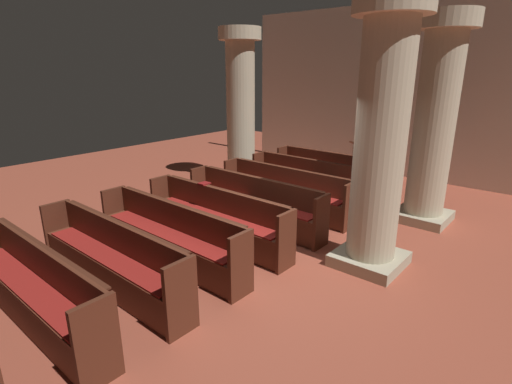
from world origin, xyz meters
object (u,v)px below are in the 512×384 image
(pew_row_1, at_px, (310,180))
(hymn_book, at_px, (204,183))
(pew_row_4, at_px, (216,215))
(lectern, at_px, (359,165))
(pillar_far_side, at_px, (241,105))
(pillar_aisle_rear, at_px, (381,136))
(pew_row_7, at_px, (32,285))
(pew_row_2, at_px, (284,189))
(pillar_aisle_side, at_px, (435,119))
(pew_row_3, at_px, (253,201))
(pew_row_6, at_px, (110,256))
(pew_row_5, at_px, (170,233))
(pew_row_0, at_px, (332,171))

(pew_row_1, relative_size, hymn_book, 16.17)
(pew_row_4, xyz_separation_m, lectern, (0.15, 5.05, -0.03))
(pillar_far_side, distance_m, hymn_book, 3.66)
(pillar_aisle_rear, relative_size, hymn_book, 20.40)
(pew_row_4, relative_size, pew_row_7, 1.00)
(pew_row_2, height_order, pillar_aisle_side, pillar_aisle_side)
(pillar_aisle_side, bearing_deg, pillar_aisle_rear, -90.00)
(hymn_book, bearing_deg, pew_row_2, 74.77)
(hymn_book, bearing_deg, pew_row_3, 58.55)
(pew_row_6, relative_size, pillar_far_side, 0.79)
(pew_row_3, relative_size, pillar_aisle_side, 0.79)
(pew_row_7, distance_m, pillar_aisle_side, 6.87)
(pew_row_4, distance_m, hymn_book, 0.67)
(pew_row_2, xyz_separation_m, pillar_aisle_side, (2.36, 1.38, 1.49))
(pew_row_6, bearing_deg, pillar_aisle_side, 65.95)
(pillar_far_side, distance_m, pillar_aisle_rear, 5.18)
(pew_row_5, xyz_separation_m, hymn_book, (-0.48, 1.17, 0.43))
(pew_row_1, distance_m, pew_row_7, 5.87)
(pew_row_1, relative_size, pew_row_7, 1.00)
(pillar_aisle_side, height_order, pillar_far_side, same)
(pillar_far_side, height_order, pillar_aisle_rear, same)
(pew_row_0, bearing_deg, pew_row_2, -90.00)
(pew_row_5, bearing_deg, lectern, 88.60)
(pew_row_0, xyz_separation_m, pew_row_4, (0.00, -3.91, 0.00))
(pew_row_1, relative_size, pew_row_2, 1.00)
(pew_row_0, relative_size, pew_row_2, 1.00)
(pew_row_0, xyz_separation_m, pew_row_5, (0.00, -4.89, 0.00))
(pew_row_2, bearing_deg, pew_row_0, 90.00)
(pew_row_0, relative_size, hymn_book, 16.17)
(pew_row_4, bearing_deg, lectern, 88.33)
(pew_row_6, height_order, lectern, lectern)
(pew_row_6, height_order, pillar_aisle_side, pillar_aisle_side)
(pew_row_6, height_order, hymn_book, hymn_book)
(pew_row_0, relative_size, pew_row_1, 1.00)
(pew_row_5, relative_size, pillar_far_side, 0.79)
(pew_row_3, xyz_separation_m, pillar_aisle_side, (2.36, 2.36, 1.49))
(pew_row_2, height_order, pew_row_5, same)
(pew_row_4, height_order, pew_row_7, same)
(pillar_aisle_side, bearing_deg, pew_row_6, -114.05)
(pew_row_6, bearing_deg, pew_row_1, 90.00)
(pew_row_7, distance_m, pillar_aisle_rear, 4.78)
(pillar_far_side, height_order, hymn_book, pillar_far_side)
(pew_row_5, distance_m, pillar_far_side, 4.98)
(pew_row_4, xyz_separation_m, pillar_far_side, (-2.31, 3.18, 1.49))
(lectern, height_order, hymn_book, lectern)
(pew_row_6, bearing_deg, pew_row_2, 90.00)
(hymn_book, bearing_deg, pillar_aisle_rear, 14.70)
(pew_row_0, xyz_separation_m, pew_row_2, (0.00, -1.96, 0.00))
(pew_row_2, xyz_separation_m, hymn_book, (-0.48, -1.76, 0.43))
(pew_row_5, distance_m, hymn_book, 1.34)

